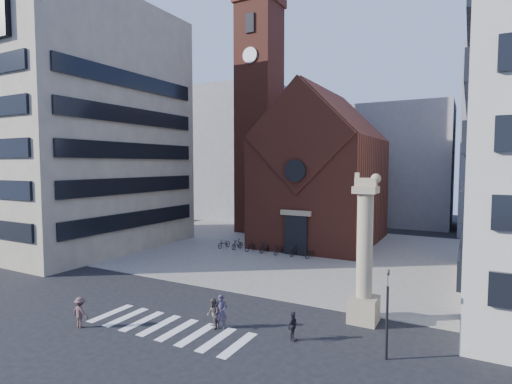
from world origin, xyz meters
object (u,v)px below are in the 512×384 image
pedestrian_1 (213,314)px  pedestrian_2 (293,326)px  traffic_light (387,312)px  pedestrian_0 (221,312)px  scooter_0 (224,243)px  lion_column (365,263)px

pedestrian_1 → pedestrian_2: bearing=55.1°
traffic_light → pedestrian_0: size_ratio=2.27×
pedestrian_1 → pedestrian_2: (4.51, 0.70, -0.08)m
traffic_light → scooter_0: 26.67m
traffic_light → scooter_0: traffic_light is taller
pedestrian_2 → scooter_0: size_ratio=0.82×
pedestrian_1 → pedestrian_2: size_ratio=1.10×
pedestrian_0 → pedestrian_1: (-0.40, -0.21, -0.11)m
traffic_light → pedestrian_0: (-8.77, -0.69, -1.34)m
traffic_light → pedestrian_1: traffic_light is taller
traffic_light → pedestrian_2: (-4.67, -0.20, -1.52)m
pedestrian_0 → pedestrian_1: pedestrian_0 is taller
pedestrian_2 → scooter_0: bearing=44.1°
traffic_light → pedestrian_2: bearing=-177.5°
scooter_0 → pedestrian_2: bearing=-38.6°
scooter_0 → pedestrian_1: bearing=-49.0°
pedestrian_0 → pedestrian_2: pedestrian_0 is taller
lion_column → traffic_light: 4.62m
pedestrian_2 → scooter_0: pedestrian_2 is taller
traffic_light → pedestrian_2: traffic_light is taller
lion_column → pedestrian_0: 8.62m
traffic_light → lion_column: bearing=116.5°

